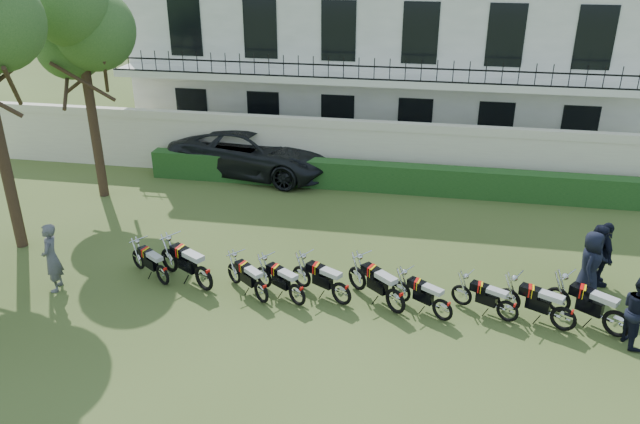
% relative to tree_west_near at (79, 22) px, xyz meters
% --- Properties ---
extents(ground, '(100.00, 100.00, 0.00)m').
position_rel_tree_west_near_xyz_m(ground, '(8.96, -5.00, -5.89)').
color(ground, '#39491D').
rests_on(ground, ground).
extents(perimeter_wall, '(30.00, 0.35, 2.30)m').
position_rel_tree_west_near_xyz_m(perimeter_wall, '(8.96, 3.00, -4.72)').
color(perimeter_wall, beige).
rests_on(perimeter_wall, ground).
extents(hedge, '(18.00, 0.60, 1.00)m').
position_rel_tree_west_near_xyz_m(hedge, '(9.96, 2.20, -5.39)').
color(hedge, '#164018').
rests_on(hedge, ground).
extents(building, '(20.40, 9.60, 7.40)m').
position_rel_tree_west_near_xyz_m(building, '(8.96, 8.96, -2.18)').
color(building, white).
rests_on(building, ground).
extents(tree_west_near, '(3.40, 3.20, 7.90)m').
position_rel_tree_west_near_xyz_m(tree_west_near, '(0.00, 0.00, 0.00)').
color(tree_west_near, '#473323').
rests_on(tree_west_near, ground).
extents(motorcycle_0, '(1.50, 1.06, 0.96)m').
position_rel_tree_west_near_xyz_m(motorcycle_0, '(4.49, -5.37, -5.45)').
color(motorcycle_0, black).
rests_on(motorcycle_0, ground).
extents(motorcycle_1, '(1.89, 1.19, 1.16)m').
position_rel_tree_west_near_xyz_m(motorcycle_1, '(5.65, -5.45, -5.35)').
color(motorcycle_1, black).
rests_on(motorcycle_1, ground).
extents(motorcycle_2, '(1.43, 1.20, 0.97)m').
position_rel_tree_west_near_xyz_m(motorcycle_2, '(7.25, -5.74, -5.44)').
color(motorcycle_2, black).
rests_on(motorcycle_2, ground).
extents(motorcycle_3, '(1.55, 1.07, 0.98)m').
position_rel_tree_west_near_xyz_m(motorcycle_3, '(8.14, -5.70, -5.44)').
color(motorcycle_3, black).
rests_on(motorcycle_3, ground).
extents(motorcycle_4, '(1.71, 1.02, 1.04)m').
position_rel_tree_west_near_xyz_m(motorcycle_4, '(9.22, -5.48, -5.41)').
color(motorcycle_4, black).
rests_on(motorcycle_4, ground).
extents(motorcycle_5, '(1.59, 1.40, 1.10)m').
position_rel_tree_west_near_xyz_m(motorcycle_5, '(10.55, -5.61, -5.38)').
color(motorcycle_5, black).
rests_on(motorcycle_5, ground).
extents(motorcycle_6, '(1.53, 1.03, 0.96)m').
position_rel_tree_west_near_xyz_m(motorcycle_6, '(11.67, -5.73, -5.44)').
color(motorcycle_6, black).
rests_on(motorcycle_6, ground).
extents(motorcycle_7, '(1.58, 0.88, 0.94)m').
position_rel_tree_west_near_xyz_m(motorcycle_7, '(13.18, -5.49, -5.46)').
color(motorcycle_7, black).
rests_on(motorcycle_7, ground).
extents(motorcycle_8, '(1.76, 1.00, 1.05)m').
position_rel_tree_west_near_xyz_m(motorcycle_8, '(14.41, -5.64, -5.40)').
color(motorcycle_8, black).
rests_on(motorcycle_8, ground).
extents(motorcycle_9, '(1.75, 1.28, 1.13)m').
position_rel_tree_west_near_xyz_m(motorcycle_9, '(15.56, -5.67, -5.37)').
color(motorcycle_9, black).
rests_on(motorcycle_9, ground).
extents(suv, '(6.65, 3.88, 1.74)m').
position_rel_tree_west_near_xyz_m(suv, '(4.56, 3.09, -5.02)').
color(suv, black).
rests_on(suv, ground).
extents(inspector, '(0.60, 0.76, 1.84)m').
position_rel_tree_west_near_xyz_m(inspector, '(1.85, -6.05, -4.97)').
color(inspector, slate).
rests_on(inspector, ground).
extents(officer_1, '(0.80, 0.94, 1.70)m').
position_rel_tree_west_near_xyz_m(officer_1, '(15.89, -5.84, -5.04)').
color(officer_1, black).
rests_on(officer_1, ground).
extents(officer_3, '(0.81, 1.00, 1.78)m').
position_rel_tree_west_near_xyz_m(officer_3, '(15.25, -3.90, -5.00)').
color(officer_3, black).
rests_on(officer_3, ground).
extents(officer_4, '(0.84, 0.98, 1.76)m').
position_rel_tree_west_near_xyz_m(officer_4, '(15.53, -3.39, -5.01)').
color(officer_4, black).
rests_on(officer_4, ground).
extents(officer_5, '(0.58, 1.09, 1.78)m').
position_rel_tree_west_near_xyz_m(officer_5, '(15.68, -3.29, -5.00)').
color(officer_5, black).
rests_on(officer_5, ground).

